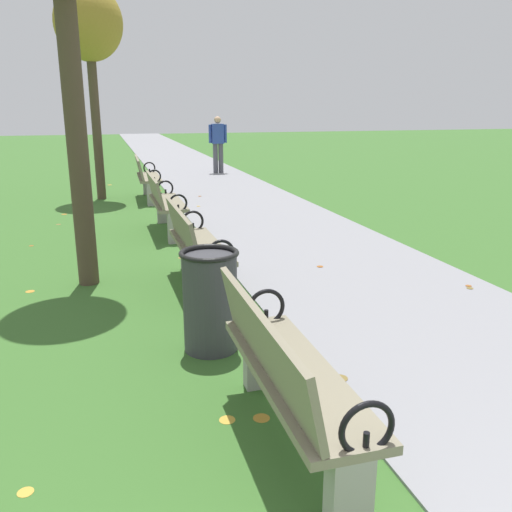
# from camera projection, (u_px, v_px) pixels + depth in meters

# --- Properties ---
(paved_walkway) EXTENTS (2.69, 44.00, 0.02)m
(paved_walkway) POSITION_uv_depth(u_px,v_px,m) (189.00, 167.00, 17.55)
(paved_walkway) COLOR gray
(paved_walkway) RESTS_ON ground
(park_bench_2) EXTENTS (0.48, 1.60, 0.90)m
(park_bench_2) POSITION_uv_depth(u_px,v_px,m) (286.00, 373.00, 3.05)
(park_bench_2) COLOR gray
(park_bench_2) RESTS_ON ground
(park_bench_3) EXTENTS (0.49, 1.60, 0.90)m
(park_bench_3) POSITION_uv_depth(u_px,v_px,m) (195.00, 246.00, 5.83)
(park_bench_3) COLOR gray
(park_bench_3) RESTS_ON ground
(park_bench_4) EXTENTS (0.47, 1.60, 0.90)m
(park_bench_4) POSITION_uv_depth(u_px,v_px,m) (164.00, 202.00, 8.45)
(park_bench_4) COLOR gray
(park_bench_4) RESTS_ON ground
(park_bench_5) EXTENTS (0.51, 1.61, 0.90)m
(park_bench_5) POSITION_uv_depth(u_px,v_px,m) (147.00, 177.00, 11.40)
(park_bench_5) COLOR gray
(park_bench_5) RESTS_ON ground
(tree_2) EXTENTS (1.35, 1.35, 4.27)m
(tree_2) POSITION_uv_depth(u_px,v_px,m) (89.00, 27.00, 10.72)
(tree_2) COLOR #4C3D2D
(tree_2) RESTS_ON ground
(pedestrian_walking) EXTENTS (0.53, 0.25, 1.62)m
(pedestrian_walking) POSITION_uv_depth(u_px,v_px,m) (218.00, 141.00, 15.73)
(pedestrian_walking) COLOR #4C4C56
(pedestrian_walking) RESTS_ON paved_walkway
(trash_bin) EXTENTS (0.48, 0.48, 0.84)m
(trash_bin) POSITION_uv_depth(u_px,v_px,m) (210.00, 300.00, 4.37)
(trash_bin) COLOR #38383D
(trash_bin) RESTS_ON ground
(scattered_leaves) EXTENTS (5.05, 16.08, 0.02)m
(scattered_leaves) POSITION_uv_depth(u_px,v_px,m) (201.00, 275.00, 6.38)
(scattered_leaves) COLOR brown
(scattered_leaves) RESTS_ON ground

